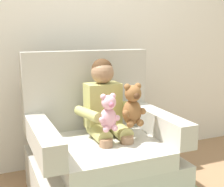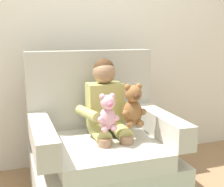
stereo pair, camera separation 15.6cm
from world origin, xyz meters
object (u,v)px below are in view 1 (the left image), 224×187
armchair (100,152)px  plush_pink (108,113)px  plush_brown (133,106)px  seated_child (106,109)px

armchair → plush_pink: (-0.00, -0.17, 0.34)m
armchair → plush_brown: armchair is taller
seated_child → plush_brown: 0.21m
plush_pink → seated_child: bearing=59.1°
plush_brown → armchair: bearing=165.1°
seated_child → plush_brown: bearing=-34.4°
seated_child → plush_pink: bearing=-98.7°
armchair → plush_pink: 0.38m
seated_child → plush_pink: seated_child is taller
plush_brown → plush_pink: plush_brown is taller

